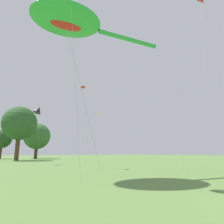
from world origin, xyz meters
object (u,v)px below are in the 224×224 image
at_px(small_kite_box_yellow, 200,6).
at_px(tree_pine_center, 37,136).
at_px(big_show_kite, 69,21).
at_px(tree_oak_left, 20,123).
at_px(tree_broad_distant, 2,139).
at_px(small_kite_streamer_purple, 83,88).
at_px(small_kite_triangle_green, 38,110).
at_px(small_kite_diamond_red, 97,116).

xyz_separation_m(small_kite_box_yellow, tree_pine_center, (-2.64, 49.80, -12.47)).
bearing_deg(big_show_kite, tree_pine_center, -92.26).
height_order(tree_oak_left, tree_pine_center, tree_oak_left).
relative_size(tree_broad_distant, tree_pine_center, 0.80).
xyz_separation_m(big_show_kite, small_kite_box_yellow, (15.39, -3.17, 7.26)).
relative_size(tree_oak_left, tree_broad_distant, 1.45).
xyz_separation_m(small_kite_box_yellow, tree_oak_left, (-10.36, 38.18, -10.75)).
bearing_deg(small_kite_streamer_purple, tree_oak_left, 34.16).
bearing_deg(tree_oak_left, big_show_kite, -98.17).
xyz_separation_m(small_kite_triangle_green, small_kite_box_yellow, (11.88, -20.50, 10.86)).
height_order(small_kite_streamer_purple, small_kite_diamond_red, small_kite_streamer_purple).
bearing_deg(tree_pine_center, small_kite_diamond_red, -88.49).
relative_size(big_show_kite, small_kite_streamer_purple, 1.30).
bearing_deg(tree_oak_left, small_kite_streamer_purple, -89.47).
height_order(small_kite_diamond_red, tree_pine_center, tree_pine_center).
distance_m(big_show_kite, tree_oak_left, 35.54).
xyz_separation_m(small_kite_streamer_purple, tree_oak_left, (-0.26, 28.18, -0.94)).
bearing_deg(big_show_kite, small_kite_streamer_purple, -114.72).
bearing_deg(small_kite_streamer_purple, big_show_kite, 175.89).
xyz_separation_m(tree_oak_left, tree_broad_distant, (-0.47, 17.22, -2.62)).
distance_m(small_kite_streamer_purple, tree_broad_distant, 45.55).
relative_size(big_show_kite, small_kite_triangle_green, 1.39).
xyz_separation_m(small_kite_diamond_red, tree_oak_left, (-8.52, 18.71, 0.03)).
relative_size(small_kite_diamond_red, tree_oak_left, 0.72).
height_order(small_kite_box_yellow, tree_broad_distant, small_kite_box_yellow).
xyz_separation_m(small_kite_diamond_red, tree_broad_distant, (-8.99, 35.94, -2.60)).
height_order(small_kite_diamond_red, small_kite_box_yellow, small_kite_box_yellow).
bearing_deg(big_show_kite, small_kite_diamond_red, -116.71).
bearing_deg(small_kite_diamond_red, small_kite_triangle_green, 153.04).
distance_m(small_kite_streamer_purple, small_kite_box_yellow, 17.26).
height_order(small_kite_triangle_green, tree_pine_center, tree_pine_center).
bearing_deg(tree_pine_center, tree_oak_left, -123.58).
height_order(big_show_kite, small_kite_box_yellow, small_kite_box_yellow).
distance_m(big_show_kite, tree_pine_center, 48.62).
bearing_deg(small_kite_triangle_green, small_kite_streamer_purple, -176.02).
bearing_deg(tree_pine_center, tree_broad_distant, 145.63).
distance_m(small_kite_triangle_green, tree_broad_distant, 35.00).
distance_m(tree_broad_distant, tree_pine_center, 9.96).
height_order(big_show_kite, small_kite_streamer_purple, big_show_kite).
bearing_deg(small_kite_box_yellow, tree_oak_left, 179.48).
height_order(tree_oak_left, tree_broad_distant, tree_oak_left).
bearing_deg(small_kite_streamer_purple, small_kite_triangle_green, 43.24).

